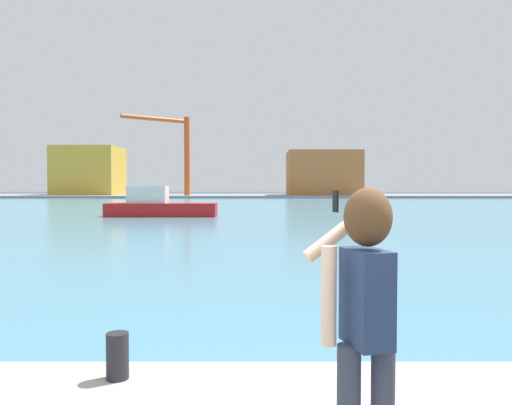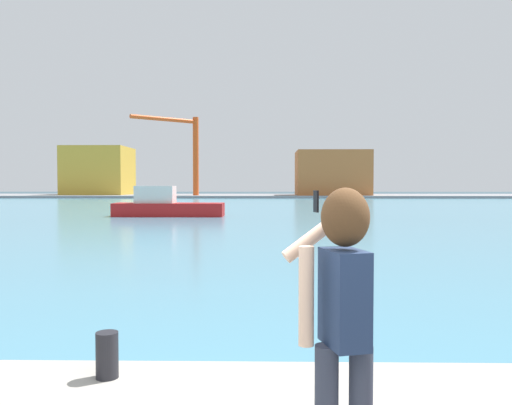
% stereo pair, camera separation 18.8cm
% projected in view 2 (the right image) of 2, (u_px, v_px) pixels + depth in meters
% --- Properties ---
extents(ground_plane, '(220.00, 220.00, 0.00)m').
position_uv_depth(ground_plane, '(265.00, 207.00, 53.06)').
color(ground_plane, '#334751').
extents(harbor_water, '(140.00, 100.00, 0.02)m').
position_uv_depth(harbor_water, '(265.00, 206.00, 55.06)').
color(harbor_water, teal).
rests_on(harbor_water, ground_plane).
extents(far_shore_dock, '(140.00, 20.00, 0.43)m').
position_uv_depth(far_shore_dock, '(265.00, 196.00, 95.02)').
color(far_shore_dock, gray).
rests_on(far_shore_dock, ground_plane).
extents(person_photographer, '(0.54, 0.54, 1.74)m').
position_uv_depth(person_photographer, '(342.00, 304.00, 2.97)').
color(person_photographer, '#2D3342').
rests_on(person_photographer, quay_promenade).
extents(harbor_bollard, '(0.20, 0.20, 0.42)m').
position_uv_depth(harbor_bollard, '(107.00, 355.00, 4.65)').
color(harbor_bollard, black).
rests_on(harbor_bollard, quay_promenade).
extents(boat_moored, '(7.98, 2.24, 2.22)m').
position_uv_depth(boat_moored, '(166.00, 206.00, 37.37)').
color(boat_moored, '#B21919').
rests_on(boat_moored, harbor_water).
extents(warehouse_left, '(11.33, 10.71, 8.90)m').
position_uv_depth(warehouse_left, '(99.00, 171.00, 96.28)').
color(warehouse_left, gold).
rests_on(warehouse_left, far_shore_dock).
extents(warehouse_right, '(12.82, 10.27, 7.90)m').
position_uv_depth(warehouse_right, '(332.00, 173.00, 92.24)').
color(warehouse_right, '#B26633').
rests_on(warehouse_right, far_shore_dock).
extents(port_crane, '(10.10, 8.35, 13.57)m').
position_uv_depth(port_crane, '(187.00, 145.00, 87.79)').
color(port_crane, '#D84C19').
rests_on(port_crane, far_shore_dock).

